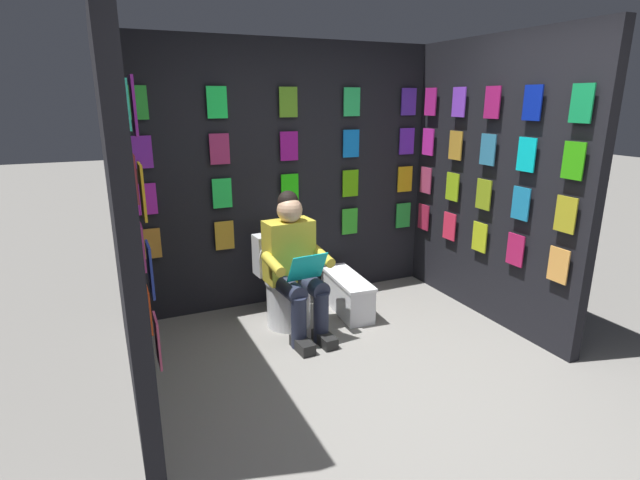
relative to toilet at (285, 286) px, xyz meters
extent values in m
plane|color=gray|center=(-0.23, 1.56, -0.33)|extent=(30.00, 30.00, 0.00)
cube|color=black|center=(-0.23, -0.53, 0.88)|extent=(3.01, 0.10, 2.42)
cube|color=#C47E2A|center=(1.04, -0.44, 0.40)|extent=(0.17, 0.01, 0.26)
cube|color=gold|center=(0.40, -0.44, 0.40)|extent=(0.17, 0.01, 0.26)
cube|color=green|center=(-0.23, -0.44, 0.40)|extent=(0.17, 0.01, 0.26)
cube|color=green|center=(-0.87, -0.44, 0.40)|extent=(0.17, 0.01, 0.26)
cube|color=green|center=(-1.50, -0.44, 0.40)|extent=(0.17, 0.01, 0.26)
cube|color=#B220B6|center=(1.04, -0.44, 0.78)|extent=(0.17, 0.01, 0.26)
cube|color=#1ED74D|center=(0.40, -0.44, 0.78)|extent=(0.17, 0.01, 0.26)
cube|color=#20D60E|center=(-0.23, -0.44, 0.78)|extent=(0.17, 0.01, 0.26)
cube|color=#56AD0D|center=(-0.87, -0.44, 0.78)|extent=(0.17, 0.01, 0.26)
cube|color=gold|center=(-1.50, -0.44, 0.78)|extent=(0.17, 0.01, 0.26)
cube|color=purple|center=(1.04, -0.44, 1.17)|extent=(0.17, 0.01, 0.26)
cube|color=#A0265E|center=(0.40, -0.44, 1.17)|extent=(0.17, 0.01, 0.26)
cube|color=#8D1180|center=(-0.23, -0.44, 1.17)|extent=(0.17, 0.01, 0.26)
cube|color=blue|center=(-0.87, -0.44, 1.17)|extent=(0.17, 0.01, 0.26)
cube|color=#5A27B5|center=(-1.50, -0.44, 1.17)|extent=(0.17, 0.01, 0.26)
cube|color=green|center=(1.04, -0.44, 1.55)|extent=(0.17, 0.01, 0.26)
cube|color=#19EA50|center=(0.40, -0.44, 1.55)|extent=(0.17, 0.01, 0.26)
cube|color=#57951E|center=(-0.23, -0.44, 1.55)|extent=(0.17, 0.01, 0.26)
cube|color=#28C35F|center=(-0.87, -0.44, 1.55)|extent=(0.17, 0.01, 0.26)
cube|color=#4B2BA9|center=(-1.50, -0.44, 1.55)|extent=(0.17, 0.01, 0.26)
cube|color=black|center=(-1.74, 0.54, 0.88)|extent=(0.10, 2.04, 2.42)
cube|color=#A71F40|center=(-1.65, -0.29, 0.40)|extent=(0.01, 0.17, 0.26)
cube|color=#E72A4B|center=(-1.65, 0.12, 0.40)|extent=(0.01, 0.17, 0.26)
cube|color=#B4C21E|center=(-1.65, 0.54, 0.40)|extent=(0.01, 0.17, 0.26)
cube|color=#AF1A50|center=(-1.65, 0.96, 0.40)|extent=(0.01, 0.17, 0.26)
cube|color=#EB9F47|center=(-1.65, 1.38, 0.40)|extent=(0.01, 0.17, 0.26)
cube|color=#A93962|center=(-1.65, -0.29, 0.78)|extent=(0.01, 0.17, 0.26)
cube|color=#8EB819|center=(-1.65, 0.12, 0.78)|extent=(0.01, 0.17, 0.26)
cube|color=olive|center=(-1.65, 0.54, 0.78)|extent=(0.01, 0.17, 0.26)
cube|color=#1C7EB3|center=(-1.65, 0.96, 0.78)|extent=(0.01, 0.17, 0.26)
cube|color=#AAA122|center=(-1.65, 1.38, 0.78)|extent=(0.01, 0.17, 0.26)
cube|color=#C6259B|center=(-1.65, -0.29, 1.17)|extent=(0.01, 0.17, 0.26)
cube|color=#B9872C|center=(-1.65, 0.12, 1.17)|extent=(0.01, 0.17, 0.26)
cube|color=teal|center=(-1.65, 0.54, 1.17)|extent=(0.01, 0.17, 0.26)
cube|color=#0BC7D0|center=(-1.65, 0.96, 1.17)|extent=(0.01, 0.17, 0.26)
cube|color=#2FA410|center=(-1.65, 1.38, 1.17)|extent=(0.01, 0.17, 0.26)
cube|color=#B8207F|center=(-1.65, -0.29, 1.55)|extent=(0.01, 0.17, 0.26)
cube|color=#823DD8|center=(-1.65, 0.12, 1.55)|extent=(0.01, 0.17, 0.26)
cube|color=#9E195F|center=(-1.65, 0.54, 1.55)|extent=(0.01, 0.17, 0.26)
cube|color=#0B209A|center=(-1.65, 0.96, 1.55)|extent=(0.01, 0.17, 0.26)
cube|color=#138D4A|center=(-1.65, 1.38, 1.55)|extent=(0.01, 0.17, 0.26)
cube|color=black|center=(1.27, 0.54, 0.88)|extent=(0.10, 2.04, 2.42)
cube|color=#BE4068|center=(1.19, 1.38, 0.40)|extent=(0.01, 0.17, 0.26)
cube|color=#F24413|center=(1.19, 0.96, 0.40)|extent=(0.01, 0.17, 0.26)
cube|color=#6BED22|center=(1.19, 0.54, 0.40)|extent=(0.01, 0.17, 0.26)
cube|color=#B53119|center=(1.19, 0.12, 0.40)|extent=(0.01, 0.17, 0.26)
cube|color=#C9C20A|center=(1.19, -0.29, 0.40)|extent=(0.01, 0.17, 0.26)
cube|color=#203297|center=(1.19, 1.38, 0.78)|extent=(0.01, 0.17, 0.26)
cube|color=#A22B76|center=(1.19, 0.96, 0.78)|extent=(0.01, 0.17, 0.26)
cube|color=gold|center=(1.19, 0.54, 0.78)|extent=(0.01, 0.17, 0.26)
cube|color=#4D980B|center=(1.19, 0.12, 0.78)|extent=(0.01, 0.17, 0.26)
cube|color=#B64819|center=(1.19, -0.29, 0.78)|extent=(0.01, 0.17, 0.26)
cube|color=gold|center=(1.19, 1.38, 1.17)|extent=(0.01, 0.17, 0.26)
cube|color=maroon|center=(1.19, 0.96, 1.17)|extent=(0.01, 0.17, 0.26)
cube|color=blue|center=(1.19, 0.54, 1.17)|extent=(0.01, 0.17, 0.26)
cube|color=#2CE88C|center=(1.19, 0.12, 1.17)|extent=(0.01, 0.17, 0.26)
cube|color=#37B6C9|center=(1.19, -0.29, 1.17)|extent=(0.01, 0.17, 0.26)
cube|color=#882095|center=(1.19, 1.38, 1.55)|extent=(0.01, 0.17, 0.26)
cube|color=#35E5BA|center=(1.19, 0.96, 1.55)|extent=(0.01, 0.17, 0.26)
cube|color=#AF3CA7|center=(1.19, 0.54, 1.55)|extent=(0.01, 0.17, 0.26)
cube|color=#8D17DD|center=(1.19, 0.12, 1.55)|extent=(0.01, 0.17, 0.26)
cube|color=olive|center=(1.19, -0.29, 1.55)|extent=(0.01, 0.17, 0.26)
cylinder|color=white|center=(-0.01, 0.08, -0.13)|extent=(0.38, 0.38, 0.40)
cylinder|color=white|center=(-0.01, 0.08, 0.09)|extent=(0.41, 0.41, 0.02)
cube|color=white|center=(0.01, -0.18, 0.25)|extent=(0.39, 0.21, 0.36)
cylinder|color=white|center=(0.01, -0.09, 0.25)|extent=(0.39, 0.10, 0.39)
cube|color=gold|center=(-0.01, 0.11, 0.36)|extent=(0.42, 0.25, 0.52)
sphere|color=tan|center=(-0.01, 0.14, 0.71)|extent=(0.21, 0.21, 0.21)
sphere|color=black|center=(-0.01, 0.11, 0.78)|extent=(0.17, 0.17, 0.17)
cylinder|color=#23283D|center=(-0.12, 0.30, 0.11)|extent=(0.18, 0.41, 0.15)
cylinder|color=#23283D|center=(0.08, 0.31, 0.11)|extent=(0.18, 0.41, 0.15)
cylinder|color=#23283D|center=(-0.13, 0.48, -0.11)|extent=(0.12, 0.12, 0.42)
cylinder|color=#23283D|center=(0.07, 0.49, -0.11)|extent=(0.12, 0.12, 0.42)
cube|color=black|center=(-0.14, 0.54, -0.28)|extent=(0.13, 0.27, 0.09)
cube|color=black|center=(0.06, 0.55, -0.28)|extent=(0.13, 0.27, 0.09)
cylinder|color=gold|center=(-0.24, 0.27, 0.33)|extent=(0.11, 0.31, 0.13)
cylinder|color=gold|center=(0.20, 0.30, 0.33)|extent=(0.11, 0.31, 0.13)
cube|color=#0EA7A9|center=(-0.03, 0.45, 0.32)|extent=(0.31, 0.15, 0.23)
cube|color=silver|center=(-0.60, 0.03, -0.17)|extent=(0.29, 0.74, 0.31)
cube|color=white|center=(-0.60, 0.03, 0.00)|extent=(0.31, 0.77, 0.03)
camera|label=1|loc=(1.35, 3.76, 1.58)|focal=27.38mm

